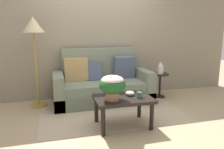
{
  "coord_description": "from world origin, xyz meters",
  "views": [
    {
      "loc": [
        -0.97,
        -3.46,
        1.45
      ],
      "look_at": [
        0.01,
        0.08,
        0.69
      ],
      "focal_mm": 34.84,
      "sensor_mm": 36.0,
      "label": 1
    }
  ],
  "objects_px": {
    "side_table": "(160,81)",
    "coffee_mug": "(140,95)",
    "couch": "(102,85)",
    "snack_bowl": "(130,93)",
    "potted_plant": "(112,85)",
    "floor_lamp": "(34,31)",
    "table_vase": "(160,69)",
    "coffee_table": "(123,102)"
  },
  "relations": [
    {
      "from": "table_vase",
      "to": "side_table",
      "type": "bearing_deg",
      "value": 53.64
    },
    {
      "from": "floor_lamp",
      "to": "potted_plant",
      "type": "distance_m",
      "value": 1.9
    },
    {
      "from": "couch",
      "to": "snack_bowl",
      "type": "xyz_separation_m",
      "value": [
        0.17,
        -1.18,
        0.16
      ]
    },
    {
      "from": "couch",
      "to": "floor_lamp",
      "type": "distance_m",
      "value": 1.66
    },
    {
      "from": "couch",
      "to": "potted_plant",
      "type": "height_order",
      "value": "couch"
    },
    {
      "from": "side_table",
      "to": "coffee_mug",
      "type": "relative_size",
      "value": 4.32
    },
    {
      "from": "side_table",
      "to": "table_vase",
      "type": "distance_m",
      "value": 0.26
    },
    {
      "from": "coffee_table",
      "to": "floor_lamp",
      "type": "height_order",
      "value": "floor_lamp"
    },
    {
      "from": "coffee_mug",
      "to": "snack_bowl",
      "type": "relative_size",
      "value": 0.88
    },
    {
      "from": "couch",
      "to": "coffee_mug",
      "type": "xyz_separation_m",
      "value": [
        0.27,
        -1.32,
        0.16
      ]
    },
    {
      "from": "coffee_table",
      "to": "floor_lamp",
      "type": "relative_size",
      "value": 0.51
    },
    {
      "from": "couch",
      "to": "table_vase",
      "type": "xyz_separation_m",
      "value": [
        1.26,
        -0.08,
        0.29
      ]
    },
    {
      "from": "coffee_table",
      "to": "side_table",
      "type": "bearing_deg",
      "value": 43.7
    },
    {
      "from": "floor_lamp",
      "to": "coffee_mug",
      "type": "height_order",
      "value": "floor_lamp"
    },
    {
      "from": "floor_lamp",
      "to": "snack_bowl",
      "type": "bearing_deg",
      "value": -40.54
    },
    {
      "from": "couch",
      "to": "table_vase",
      "type": "height_order",
      "value": "couch"
    },
    {
      "from": "couch",
      "to": "potted_plant",
      "type": "distance_m",
      "value": 1.38
    },
    {
      "from": "couch",
      "to": "side_table",
      "type": "height_order",
      "value": "couch"
    },
    {
      "from": "couch",
      "to": "table_vase",
      "type": "bearing_deg",
      "value": -3.51
    },
    {
      "from": "potted_plant",
      "to": "snack_bowl",
      "type": "bearing_deg",
      "value": 24.27
    },
    {
      "from": "coffee_table",
      "to": "coffee_mug",
      "type": "xyz_separation_m",
      "value": [
        0.23,
        -0.08,
        0.12
      ]
    },
    {
      "from": "snack_bowl",
      "to": "table_vase",
      "type": "distance_m",
      "value": 1.56
    },
    {
      "from": "side_table",
      "to": "coffee_mug",
      "type": "bearing_deg",
      "value": -128.54
    },
    {
      "from": "couch",
      "to": "potted_plant",
      "type": "xyz_separation_m",
      "value": [
        -0.15,
        -1.32,
        0.35
      ]
    },
    {
      "from": "couch",
      "to": "side_table",
      "type": "bearing_deg",
      "value": -2.98
    },
    {
      "from": "side_table",
      "to": "snack_bowl",
      "type": "xyz_separation_m",
      "value": [
        -1.1,
        -1.11,
        0.13
      ]
    },
    {
      "from": "coffee_table",
      "to": "table_vase",
      "type": "relative_size",
      "value": 3.49
    },
    {
      "from": "coffee_table",
      "to": "table_vase",
      "type": "xyz_separation_m",
      "value": [
        1.22,
        1.16,
        0.24
      ]
    },
    {
      "from": "coffee_table",
      "to": "snack_bowl",
      "type": "xyz_separation_m",
      "value": [
        0.13,
        0.06,
        0.11
      ]
    },
    {
      "from": "floor_lamp",
      "to": "coffee_mug",
      "type": "distance_m",
      "value": 2.24
    },
    {
      "from": "potted_plant",
      "to": "coffee_mug",
      "type": "height_order",
      "value": "potted_plant"
    },
    {
      "from": "potted_plant",
      "to": "side_table",
      "type": "bearing_deg",
      "value": 41.57
    },
    {
      "from": "potted_plant",
      "to": "table_vase",
      "type": "distance_m",
      "value": 1.88
    },
    {
      "from": "side_table",
      "to": "coffee_mug",
      "type": "distance_m",
      "value": 1.61
    },
    {
      "from": "coffee_table",
      "to": "table_vase",
      "type": "distance_m",
      "value": 1.71
    },
    {
      "from": "couch",
      "to": "side_table",
      "type": "distance_m",
      "value": 1.27
    },
    {
      "from": "table_vase",
      "to": "couch",
      "type": "bearing_deg",
      "value": 176.49
    },
    {
      "from": "side_table",
      "to": "potted_plant",
      "type": "xyz_separation_m",
      "value": [
        -1.42,
        -1.26,
        0.32
      ]
    },
    {
      "from": "coffee_table",
      "to": "snack_bowl",
      "type": "height_order",
      "value": "snack_bowl"
    },
    {
      "from": "coffee_mug",
      "to": "table_vase",
      "type": "height_order",
      "value": "table_vase"
    },
    {
      "from": "couch",
      "to": "potted_plant",
      "type": "relative_size",
      "value": 5.07
    },
    {
      "from": "floor_lamp",
      "to": "table_vase",
      "type": "distance_m",
      "value": 2.64
    }
  ]
}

